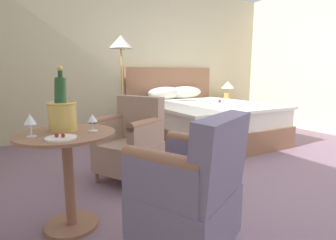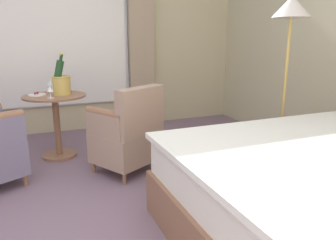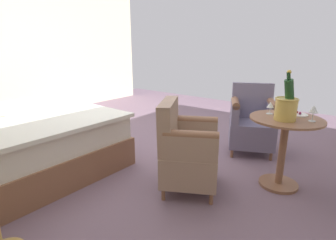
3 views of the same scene
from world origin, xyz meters
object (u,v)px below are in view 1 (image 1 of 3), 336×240
object	(u,v)px
bed	(200,119)
armchair_by_window	(131,143)
champagne_bucket	(62,112)
armchair_facing_bed	(191,194)
wine_glass_near_edge	(92,119)
side_table_round	(68,168)
nightstand	(227,112)
floor_lamp_brass	(121,53)
bedside_lamp	(228,87)
snack_plate	(61,138)
wine_glass_near_bucket	(30,120)

from	to	relation	value
bed	armchair_by_window	world-z (taller)	bed
champagne_bucket	armchair_facing_bed	bearing A→B (deg)	-52.50
wine_glass_near_edge	side_table_round	bearing A→B (deg)	164.84
nightstand	floor_lamp_brass	world-z (taller)	floor_lamp_brass
bed	champagne_bucket	distance (m)	2.93
bedside_lamp	wine_glass_near_edge	bearing A→B (deg)	-144.49
side_table_round	champagne_bucket	bearing A→B (deg)	93.32
floor_lamp_brass	snack_plate	xyz separation A→B (m)	(-1.21, -2.27, -0.71)
nightstand	floor_lamp_brass	xyz separation A→B (m)	(-2.47, -0.33, 1.14)
bedside_lamp	armchair_facing_bed	distance (m)	4.37
wine_glass_near_bucket	bed	bearing A→B (deg)	33.45
side_table_round	bedside_lamp	bearing A→B (deg)	33.69
armchair_facing_bed	nightstand	bearing A→B (deg)	45.37
bed	bedside_lamp	bearing A→B (deg)	30.22
armchair_by_window	side_table_round	bearing A→B (deg)	-138.75
bedside_lamp	side_table_round	size ratio (longest dim) A/B	0.55
wine_glass_near_edge	snack_plate	bearing A→B (deg)	-150.63
champagne_bucket	armchair_facing_bed	distance (m)	1.05
bed	champagne_bucket	world-z (taller)	bed
bed	nightstand	world-z (taller)	bed
side_table_round	armchair_by_window	size ratio (longest dim) A/B	0.81
champagne_bucket	armchair_facing_bed	world-z (taller)	champagne_bucket
bed	wine_glass_near_edge	bearing A→B (deg)	-141.81
floor_lamp_brass	wine_glass_near_bucket	size ratio (longest dim) A/B	11.38
snack_plate	armchair_by_window	size ratio (longest dim) A/B	0.21
bedside_lamp	armchair_facing_bed	world-z (taller)	bedside_lamp
nightstand	wine_glass_near_bucket	distance (m)	4.57
side_table_round	wine_glass_near_edge	size ratio (longest dim) A/B	5.69
nightstand	side_table_round	distance (m)	4.36
nightstand	armchair_facing_bed	distance (m)	4.35
armchair_facing_bed	snack_plate	bearing A→B (deg)	141.44
champagne_bucket	wine_glass_near_edge	bearing A→B (deg)	-35.51
bedside_lamp	champagne_bucket	xyz separation A→B (m)	(-3.63, -2.34, 0.01)
bedside_lamp	snack_plate	xyz separation A→B (m)	(-3.68, -2.59, -0.11)
armchair_by_window	armchair_facing_bed	world-z (taller)	armchair_facing_bed
floor_lamp_brass	armchair_by_window	bearing A→B (deg)	-106.89
bedside_lamp	champagne_bucket	size ratio (longest dim) A/B	0.86
side_table_round	armchair_by_window	world-z (taller)	armchair_by_window
floor_lamp_brass	side_table_round	distance (m)	2.58
snack_plate	armchair_facing_bed	distance (m)	0.86
champagne_bucket	snack_plate	size ratio (longest dim) A/B	2.43
champagne_bucket	wine_glass_near_bucket	distance (m)	0.23
floor_lamp_brass	snack_plate	world-z (taller)	floor_lamp_brass
floor_lamp_brass	armchair_facing_bed	bearing A→B (deg)	-101.83
wine_glass_near_bucket	armchair_by_window	xyz separation A→B (m)	(0.91, 0.64, -0.42)
nightstand	armchair_by_window	distance (m)	3.43
bed	side_table_round	xyz separation A→B (m)	(-2.39, -1.70, 0.10)
nightstand	side_table_round	world-z (taller)	side_table_round
wine_glass_near_bucket	armchair_by_window	world-z (taller)	armchair_by_window
bedside_lamp	armchair_facing_bed	size ratio (longest dim) A/B	0.44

